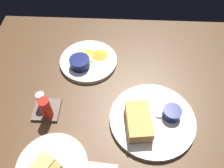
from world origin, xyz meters
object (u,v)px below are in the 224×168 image
object	(u,v)px
spoon_by_dark_ramekin	(156,115)
spoon_by_gravy_ramekin	(77,56)
bread_basket_rear	(52,168)
plate_sandwich_main	(152,120)
ramekin_dark_sauce	(172,113)
sandwich_half_near	(139,121)
condiment_caddy	(45,106)
plate_chips_companion	(89,61)
ramekin_light_gravy	(80,62)

from	to	relation	value
spoon_by_dark_ramekin	spoon_by_gravy_ramekin	size ratio (longest dim) A/B	1.01
spoon_by_dark_ramekin	bread_basket_rear	world-z (taller)	bread_basket_rear
plate_sandwich_main	ramekin_dark_sauce	xyz separation A→B (cm)	(1.78, -6.22, 2.58)
sandwich_half_near	bread_basket_rear	size ratio (longest dim) A/B	0.67
plate_sandwich_main	sandwich_half_near	bearing A→B (deg)	115.01
ramekin_dark_sauce	condiment_caddy	size ratio (longest dim) A/B	0.65
plate_chips_companion	sandwich_half_near	bearing A→B (deg)	-145.70
spoon_by_dark_ramekin	spoon_by_gravy_ramekin	bearing A→B (deg)	48.68
condiment_caddy	plate_sandwich_main	bearing A→B (deg)	-93.48
ramekin_dark_sauce	plate_chips_companion	distance (cm)	39.30
ramekin_light_gravy	condiment_caddy	xyz separation A→B (cm)	(-20.58, 8.90, -0.14)
bread_basket_rear	condiment_caddy	world-z (taller)	condiment_caddy
ramekin_dark_sauce	spoon_by_gravy_ramekin	distance (cm)	43.89
ramekin_light_gravy	bread_basket_rear	world-z (taller)	bread_basket_rear
sandwich_half_near	ramekin_light_gravy	xyz separation A→B (cm)	(25.09, 22.37, -0.45)
spoon_by_dark_ramekin	ramekin_light_gravy	size ratio (longest dim) A/B	1.26
spoon_by_dark_ramekin	condiment_caddy	distance (cm)	37.35
sandwich_half_near	ramekin_dark_sauce	size ratio (longest dim) A/B	2.27
plate_sandwich_main	ramekin_dark_sauce	size ratio (longest dim) A/B	4.66
plate_sandwich_main	spoon_by_gravy_ramekin	distance (cm)	40.26
plate_chips_companion	bread_basket_rear	xyz separation A→B (cm)	(-44.02, 5.74, 1.34)
spoon_by_dark_ramekin	spoon_by_gravy_ramekin	distance (cm)	40.17
ramekin_light_gravy	condiment_caddy	size ratio (longest dim) A/B	0.83
ramekin_light_gravy	bread_basket_rear	xyz separation A→B (cm)	(-40.56, 2.86, -1.41)
ramekin_light_gravy	spoon_by_gravy_ramekin	bearing A→B (deg)	19.17
spoon_by_dark_ramekin	plate_chips_companion	size ratio (longest dim) A/B	0.43
sandwich_half_near	spoon_by_dark_ramekin	size ratio (longest dim) A/B	1.41
plate_chips_companion	spoon_by_dark_ramekin	bearing A→B (deg)	-134.32
spoon_by_gravy_ramekin	bread_basket_rear	xyz separation A→B (cm)	(-45.60, 1.10, 0.18)
plate_sandwich_main	plate_chips_companion	size ratio (longest dim) A/B	1.25
spoon_by_gravy_ramekin	ramekin_light_gravy	bearing A→B (deg)	-160.83
spoon_by_gravy_ramekin	spoon_by_dark_ramekin	bearing A→B (deg)	-131.32
plate_sandwich_main	bread_basket_rear	size ratio (longest dim) A/B	1.38
plate_sandwich_main	spoon_by_gravy_ramekin	world-z (taller)	spoon_by_gravy_ramekin
ramekin_dark_sauce	spoon_by_gravy_ramekin	size ratio (longest dim) A/B	0.63
spoon_by_dark_ramekin	ramekin_light_gravy	world-z (taller)	ramekin_light_gravy
ramekin_light_gravy	ramekin_dark_sauce	bearing A→B (deg)	-122.05
spoon_by_gravy_ramekin	condiment_caddy	bearing A→B (deg)	164.42
spoon_by_dark_ramekin	spoon_by_gravy_ramekin	world-z (taller)	same
sandwich_half_near	plate_chips_companion	bearing A→B (deg)	34.30
ramekin_dark_sauce	ramekin_light_gravy	bearing A→B (deg)	57.95
ramekin_dark_sauce	bread_basket_rear	distance (cm)	41.34
plate_sandwich_main	sandwich_half_near	distance (cm)	6.33
spoon_by_gravy_ramekin	condiment_caddy	xyz separation A→B (cm)	(-25.63, 7.15, 1.44)
ramekin_dark_sauce	plate_chips_companion	bearing A→B (deg)	51.41
spoon_by_gravy_ramekin	condiment_caddy	world-z (taller)	condiment_caddy
ramekin_dark_sauce	plate_chips_companion	size ratio (longest dim) A/B	0.27
spoon_by_dark_ramekin	bread_basket_rear	bearing A→B (deg)	121.40
bread_basket_rear	sandwich_half_near	bearing A→B (deg)	-58.49
ramekin_light_gravy	bread_basket_rear	size ratio (longest dim) A/B	0.38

